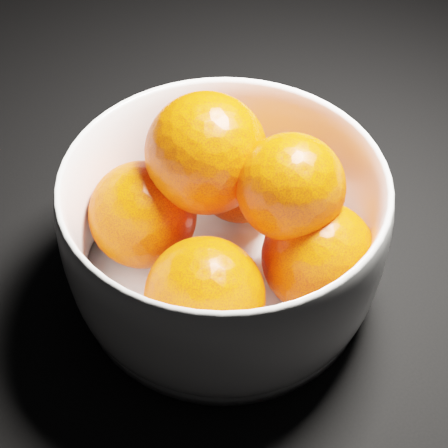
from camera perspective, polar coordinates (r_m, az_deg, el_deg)
bowl at (r=0.50m, az=0.00°, el=-0.48°), size 0.25×0.25×0.12m
orange_pile at (r=0.49m, az=0.44°, el=0.94°), size 0.18×0.21×0.14m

